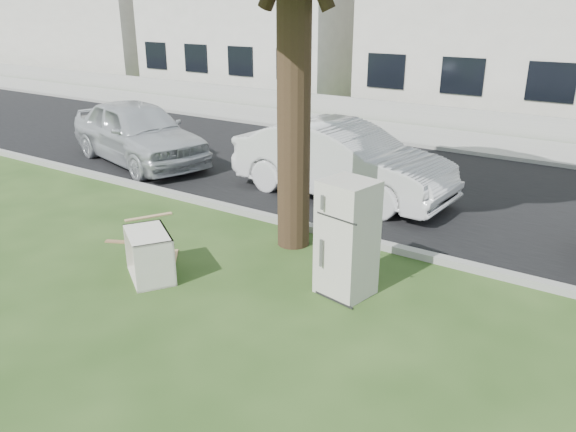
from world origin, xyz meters
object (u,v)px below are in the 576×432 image
Objects in this scene: car_center at (341,161)px; car_left at (138,132)px; fridge at (347,238)px; cabinet at (149,255)px.

car_left is at bearing 98.06° from car_center.
car_center is 1.02× the size of car_left.
cabinet is at bearing -144.73° from fridge.
fridge is at bearing 56.75° from cabinet.
fridge is 8.40m from car_left.
cabinet is (-2.65, -1.19, -0.47)m from fridge.
car_center is at bearing -70.06° from car_left.
car_center is at bearing 116.49° from cabinet.
car_center is (0.52, 4.91, 0.42)m from cabinet.
fridge is 0.36× the size of car_left.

